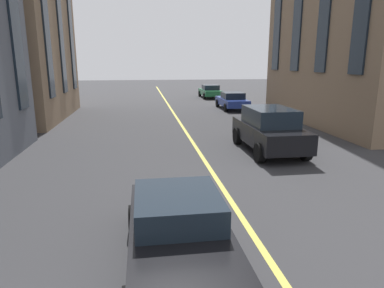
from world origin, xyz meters
TOP-DOWN VIEW (x-y plane):
  - lane_centre_line at (20.00, 0.00)m, footprint 80.00×0.16m
  - car_blue_oncoming at (33.20, -4.90)m, footprint 4.40×1.95m
  - car_green_parked_a at (42.25, -4.90)m, footprint 4.40×1.95m
  - car_black_trailing at (19.85, -2.97)m, footprint 4.70×2.14m
  - car_black_near at (11.99, 1.76)m, footprint 4.40×1.95m

SIDE VIEW (x-z plane):
  - lane_centre_line at x=20.00m, z-range 0.00..0.01m
  - car_blue_oncoming at x=33.20m, z-range 0.02..1.39m
  - car_green_parked_a at x=42.25m, z-range 0.02..1.39m
  - car_black_near at x=11.99m, z-range 0.02..1.39m
  - car_black_trailing at x=19.85m, z-range 0.03..1.91m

